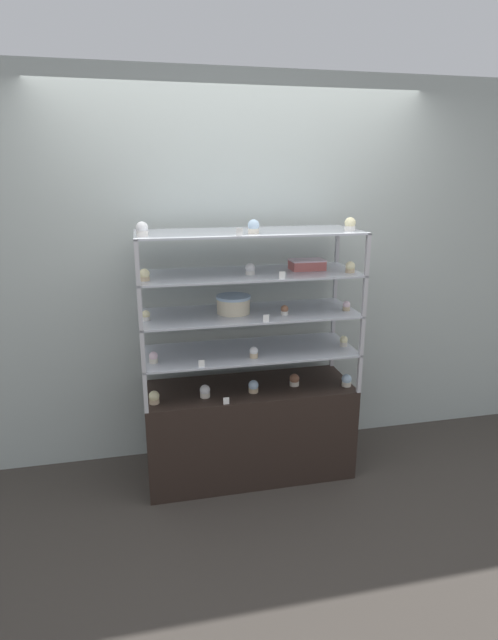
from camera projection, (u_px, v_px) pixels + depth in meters
The scene contains 31 objects.
ground_plane at pixel (249, 470), 3.44m from camera, with size 20.00×20.00×0.00m, color #38332D.
back_wall at pixel (237, 274), 3.44m from camera, with size 8.00×0.05×2.60m.
display_base at pixel (249, 429), 3.35m from camera, with size 1.35×0.50×0.63m.
display_riser_lower at pixel (249, 352), 3.20m from camera, with size 1.35×0.50×0.25m.
display_riser_middle at pixel (249, 314), 3.13m from camera, with size 1.35×0.50×0.25m.
display_riser_upper at pixel (249, 275), 3.05m from camera, with size 1.35×0.50×0.25m.
display_riser_top at pixel (249, 233), 2.98m from camera, with size 1.35×0.50×0.25m.
layer_cake_centerpiece at pixel (233, 304), 3.09m from camera, with size 0.21×0.21×0.11m.
sheet_cake_frosted at pixel (307, 264), 3.14m from camera, with size 0.21×0.14×0.06m.
cupcake_0 at pixel (154, 397), 3.02m from camera, with size 0.06×0.06×0.08m.
cupcake_1 at pixel (205, 391), 3.10m from camera, with size 0.06×0.06×0.08m.
cupcake_2 at pixel (253, 387), 3.17m from camera, with size 0.06×0.06×0.08m.
cupcake_3 at pixel (294, 380), 3.27m from camera, with size 0.06×0.06×0.08m.
cupcake_4 at pixel (347, 380), 3.26m from camera, with size 0.06×0.06×0.08m.
price_tag_0 at pixel (226, 401), 3.01m from camera, with size 0.04×0.00×0.04m.
cupcake_5 at pixel (153, 357), 2.97m from camera, with size 0.05×0.05×0.07m.
cupcake_6 at pixel (253, 352), 3.05m from camera, with size 0.05×0.05×0.07m.
cupcake_7 at pixel (344, 341), 3.26m from camera, with size 0.05×0.05×0.07m.
price_tag_1 at pixel (202, 364), 2.91m from camera, with size 0.04×0.00×0.04m.
cupcake_8 at pixel (146, 316), 2.94m from camera, with size 0.05×0.05×0.06m.
cupcake_9 at pixel (285, 310), 3.06m from camera, with size 0.05×0.05×0.06m.
cupcake_10 at pixel (346, 306), 3.16m from camera, with size 0.05×0.05×0.06m.
price_tag_2 at pixel (266, 318), 2.91m from camera, with size 0.04×0.00×0.04m.
cupcake_11 at pixel (144, 275), 2.82m from camera, with size 0.06×0.06×0.07m.
cupcake_12 at pixel (250, 269), 2.99m from camera, with size 0.06×0.06×0.07m.
cupcake_13 at pixel (350, 267), 3.05m from camera, with size 0.06×0.06×0.07m.
price_tag_3 at pixel (282, 275), 2.86m from camera, with size 0.04×0.00×0.04m.
cupcake_14 at pixel (142, 229), 2.73m from camera, with size 0.07×0.07×0.08m.
cupcake_15 at pixel (254, 227), 2.85m from camera, with size 0.07×0.07×0.08m.
cupcake_16 at pixel (350, 224), 2.99m from camera, with size 0.07×0.07×0.08m.
price_tag_4 at pixel (240, 232), 2.74m from camera, with size 0.04×0.00×0.04m.
Camera 1 is at (-0.64, -2.94, 1.97)m, focal length 28.00 mm.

